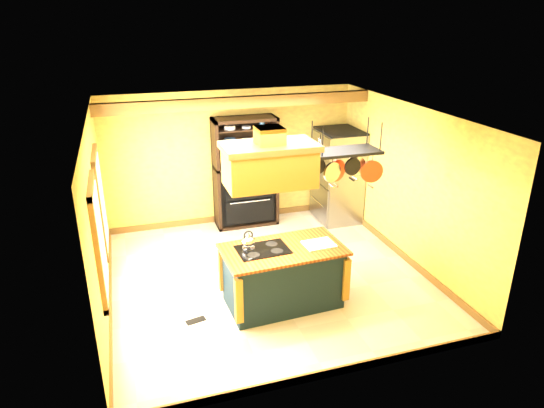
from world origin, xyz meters
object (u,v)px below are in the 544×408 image
pot_rack (346,160)px  refrigerator (337,178)px  kitchen_island (283,276)px  hutch (245,183)px  range_hood (270,162)px

pot_rack → refrigerator: 3.21m
kitchen_island → hutch: bearing=82.8°
refrigerator → hutch: hutch is taller
kitchen_island → pot_rack: (0.92, -0.00, 1.69)m
refrigerator → hutch: size_ratio=0.85×
hutch → range_hood: bearing=-98.0°
range_hood → pot_rack: 1.11m
range_hood → pot_rack: same height
pot_rack → hutch: size_ratio=0.48×
hutch → pot_rack: bearing=-77.4°
range_hood → refrigerator: 3.78m
pot_rack → hutch: (-0.68, 3.07, -1.30)m
kitchen_island → hutch: size_ratio=0.82×
kitchen_island → pot_rack: size_ratio=1.72×
pot_rack → range_hood: bearing=-180.0°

